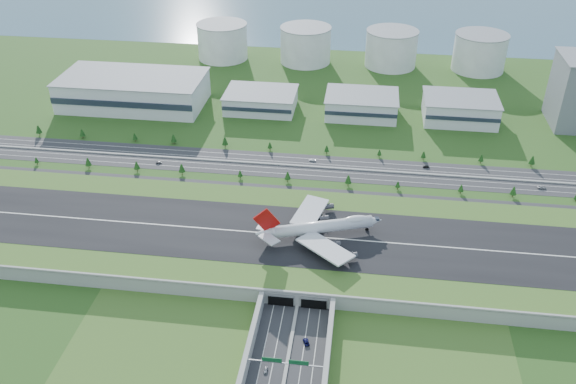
# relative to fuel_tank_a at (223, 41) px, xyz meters

# --- Properties ---
(ground) EXTENTS (1200.00, 1200.00, 0.00)m
(ground) POSITION_rel_fuel_tank_a_xyz_m (120.00, -310.00, -17.50)
(ground) COLOR #284917
(ground) RESTS_ON ground
(airfield_deck) EXTENTS (520.00, 100.00, 9.20)m
(airfield_deck) POSITION_rel_fuel_tank_a_xyz_m (120.00, -310.09, -13.38)
(airfield_deck) COLOR gray
(airfield_deck) RESTS_ON ground
(underpass_road) EXTENTS (38.80, 120.40, 8.00)m
(underpass_road) POSITION_rel_fuel_tank_a_xyz_m (120.00, -409.42, -14.07)
(underpass_road) COLOR #28282B
(underpass_road) RESTS_ON ground
(sign_gantry_near) EXTENTS (38.70, 0.70, 9.80)m
(sign_gantry_near) POSITION_rel_fuel_tank_a_xyz_m (120.00, -405.04, -10.55)
(sign_gantry_near) COLOR gray
(sign_gantry_near) RESTS_ON ground
(north_expressway) EXTENTS (560.00, 36.00, 0.12)m
(north_expressway) POSITION_rel_fuel_tank_a_xyz_m (120.00, -215.00, -17.44)
(north_expressway) COLOR #28282B
(north_expressway) RESTS_ON ground
(tree_row) EXTENTS (501.10, 48.63, 8.47)m
(tree_row) POSITION_rel_fuel_tank_a_xyz_m (109.67, -214.70, -12.89)
(tree_row) COLOR #3D2819
(tree_row) RESTS_ON ground
(hangar_west) EXTENTS (120.00, 60.00, 25.00)m
(hangar_west) POSITION_rel_fuel_tank_a_xyz_m (-50.00, -125.00, -5.00)
(hangar_west) COLOR silver
(hangar_west) RESTS_ON ground
(hangar_mid_a) EXTENTS (58.00, 42.00, 15.00)m
(hangar_mid_a) POSITION_rel_fuel_tank_a_xyz_m (60.00, -120.00, -10.00)
(hangar_mid_a) COLOR silver
(hangar_mid_a) RESTS_ON ground
(hangar_mid_b) EXTENTS (58.00, 42.00, 17.00)m
(hangar_mid_b) POSITION_rel_fuel_tank_a_xyz_m (145.00, -120.00, -9.00)
(hangar_mid_b) COLOR silver
(hangar_mid_b) RESTS_ON ground
(hangar_mid_c) EXTENTS (58.00, 42.00, 19.00)m
(hangar_mid_c) POSITION_rel_fuel_tank_a_xyz_m (225.00, -120.00, -8.00)
(hangar_mid_c) COLOR silver
(hangar_mid_c) RESTS_ON ground
(fuel_tank_a) EXTENTS (50.00, 50.00, 35.00)m
(fuel_tank_a) POSITION_rel_fuel_tank_a_xyz_m (0.00, 0.00, 0.00)
(fuel_tank_a) COLOR silver
(fuel_tank_a) RESTS_ON ground
(fuel_tank_b) EXTENTS (50.00, 50.00, 35.00)m
(fuel_tank_b) POSITION_rel_fuel_tank_a_xyz_m (85.00, 0.00, 0.00)
(fuel_tank_b) COLOR silver
(fuel_tank_b) RESTS_ON ground
(fuel_tank_c) EXTENTS (50.00, 50.00, 35.00)m
(fuel_tank_c) POSITION_rel_fuel_tank_a_xyz_m (170.00, 0.00, 0.00)
(fuel_tank_c) COLOR silver
(fuel_tank_c) RESTS_ON ground
(fuel_tank_d) EXTENTS (50.00, 50.00, 35.00)m
(fuel_tank_d) POSITION_rel_fuel_tank_a_xyz_m (255.00, 0.00, 0.00)
(fuel_tank_d) COLOR silver
(fuel_tank_d) RESTS_ON ground
(bay_water) EXTENTS (1200.00, 260.00, 0.06)m
(bay_water) POSITION_rel_fuel_tank_a_xyz_m (120.00, 170.00, -17.47)
(bay_water) COLOR #3D6074
(bay_water) RESTS_ON ground
(boeing_747) EXTENTS (72.61, 67.48, 23.34)m
(boeing_747) POSITION_rel_fuel_tank_a_xyz_m (126.73, -308.76, -2.91)
(boeing_747) COLOR silver
(boeing_747) RESTS_ON airfield_deck
(car_0) EXTENTS (1.75, 3.91, 1.31)m
(car_0) POSITION_rel_fuel_tank_a_xyz_m (110.98, -404.17, -16.73)
(car_0) COLOR #B7B7BC
(car_0) RESTS_ON ground
(car_2) EXTENTS (4.09, 5.86, 1.49)m
(car_2) POSITION_rel_fuel_tank_a_xyz_m (127.26, -384.76, -16.64)
(car_2) COLOR #0B0D3A
(car_2) RESTS_ON ground
(car_4) EXTENTS (4.65, 2.69, 1.49)m
(car_4) POSITION_rel_fuel_tank_a_xyz_m (3.14, -224.43, -16.64)
(car_4) COLOR #525256
(car_4) RESTS_ON ground
(car_5) EXTENTS (4.43, 2.00, 1.41)m
(car_5) POSITION_rel_fuel_tank_a_xyz_m (193.74, -205.17, -16.68)
(car_5) COLOR black
(car_5) RESTS_ON ground
(car_6) EXTENTS (5.94, 3.18, 1.59)m
(car_6) POSITION_rel_fuel_tank_a_xyz_m (269.45, -223.56, -16.59)
(car_6) COLOR #AAA9AE
(car_6) RESTS_ON ground
(car_7) EXTENTS (4.98, 2.53, 1.39)m
(car_7) POSITION_rel_fuel_tank_a_xyz_m (112.44, -205.84, -16.69)
(car_7) COLOR white
(car_7) RESTS_ON ground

